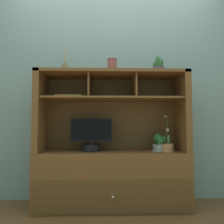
{
  "coord_description": "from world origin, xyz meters",
  "views": [
    {
      "loc": [
        -0.07,
        -2.42,
        0.82
      ],
      "look_at": [
        0.0,
        0.0,
        0.96
      ],
      "focal_mm": 37.69,
      "sensor_mm": 36.0,
      "label": 1
    }
  ],
  "objects_px": {
    "tv_monitor": "(91,137)",
    "media_console": "(112,163)",
    "potted_fern": "(159,143)",
    "magazine_stack_left": "(70,97)",
    "ceramic_vase": "(112,66)",
    "potted_orchid": "(167,147)",
    "diffuser_bottle": "(65,68)",
    "potted_succulent": "(159,66)"
  },
  "relations": [
    {
      "from": "media_console",
      "to": "diffuser_bottle",
      "type": "relative_size",
      "value": 6.29
    },
    {
      "from": "ceramic_vase",
      "to": "media_console",
      "type": "bearing_deg",
      "value": 90.0
    },
    {
      "from": "magazine_stack_left",
      "to": "diffuser_bottle",
      "type": "bearing_deg",
      "value": -148.33
    },
    {
      "from": "potted_orchid",
      "to": "diffuser_bottle",
      "type": "relative_size",
      "value": 1.53
    },
    {
      "from": "potted_succulent",
      "to": "ceramic_vase",
      "type": "relative_size",
      "value": 1.31
    },
    {
      "from": "potted_fern",
      "to": "ceramic_vase",
      "type": "xyz_separation_m",
      "value": [
        -0.49,
        -0.01,
        0.8
      ]
    },
    {
      "from": "media_console",
      "to": "diffuser_bottle",
      "type": "height_order",
      "value": "diffuser_bottle"
    },
    {
      "from": "magazine_stack_left",
      "to": "ceramic_vase",
      "type": "distance_m",
      "value": 0.55
    },
    {
      "from": "tv_monitor",
      "to": "potted_orchid",
      "type": "xyz_separation_m",
      "value": [
        0.77,
        -0.05,
        -0.1
      ]
    },
    {
      "from": "tv_monitor",
      "to": "potted_succulent",
      "type": "bearing_deg",
      "value": -0.1
    },
    {
      "from": "potted_orchid",
      "to": "tv_monitor",
      "type": "bearing_deg",
      "value": 176.27
    },
    {
      "from": "potted_fern",
      "to": "ceramic_vase",
      "type": "height_order",
      "value": "ceramic_vase"
    },
    {
      "from": "tv_monitor",
      "to": "magazine_stack_left",
      "type": "relative_size",
      "value": 1.27
    },
    {
      "from": "potted_fern",
      "to": "diffuser_bottle",
      "type": "height_order",
      "value": "diffuser_bottle"
    },
    {
      "from": "media_console",
      "to": "ceramic_vase",
      "type": "bearing_deg",
      "value": -90.0
    },
    {
      "from": "tv_monitor",
      "to": "diffuser_bottle",
      "type": "xyz_separation_m",
      "value": [
        -0.28,
        0.02,
        0.72
      ]
    },
    {
      "from": "media_console",
      "to": "diffuser_bottle",
      "type": "bearing_deg",
      "value": 177.69
    },
    {
      "from": "diffuser_bottle",
      "to": "potted_succulent",
      "type": "relative_size",
      "value": 1.27
    },
    {
      "from": "magazine_stack_left",
      "to": "media_console",
      "type": "bearing_deg",
      "value": -6.43
    },
    {
      "from": "tv_monitor",
      "to": "potted_orchid",
      "type": "distance_m",
      "value": 0.78
    },
    {
      "from": "media_console",
      "to": "potted_fern",
      "type": "xyz_separation_m",
      "value": [
        0.49,
        -0.02,
        0.21
      ]
    },
    {
      "from": "media_console",
      "to": "ceramic_vase",
      "type": "xyz_separation_m",
      "value": [
        0.0,
        -0.03,
        1.01
      ]
    },
    {
      "from": "potted_succulent",
      "to": "potted_fern",
      "type": "bearing_deg",
      "value": -109.37
    },
    {
      "from": "potted_fern",
      "to": "diffuser_bottle",
      "type": "relative_size",
      "value": 0.75
    },
    {
      "from": "potted_orchid",
      "to": "ceramic_vase",
      "type": "relative_size",
      "value": 2.55
    },
    {
      "from": "media_console",
      "to": "potted_fern",
      "type": "bearing_deg",
      "value": -1.86
    },
    {
      "from": "media_console",
      "to": "ceramic_vase",
      "type": "distance_m",
      "value": 1.01
    },
    {
      "from": "potted_orchid",
      "to": "potted_succulent",
      "type": "height_order",
      "value": "potted_succulent"
    },
    {
      "from": "media_console",
      "to": "tv_monitor",
      "type": "height_order",
      "value": "media_console"
    },
    {
      "from": "tv_monitor",
      "to": "media_console",
      "type": "bearing_deg",
      "value": -0.48
    },
    {
      "from": "media_console",
      "to": "magazine_stack_left",
      "type": "xyz_separation_m",
      "value": [
        -0.44,
        0.05,
        0.69
      ]
    },
    {
      "from": "diffuser_bottle",
      "to": "potted_succulent",
      "type": "xyz_separation_m",
      "value": [
        0.98,
        -0.02,
        0.03
      ]
    },
    {
      "from": "tv_monitor",
      "to": "ceramic_vase",
      "type": "relative_size",
      "value": 2.95
    },
    {
      "from": "tv_monitor",
      "to": "potted_fern",
      "type": "height_order",
      "value": "tv_monitor"
    },
    {
      "from": "potted_orchid",
      "to": "potted_fern",
      "type": "distance_m",
      "value": 0.09
    },
    {
      "from": "potted_orchid",
      "to": "ceramic_vase",
      "type": "distance_m",
      "value": 1.01
    },
    {
      "from": "media_console",
      "to": "ceramic_vase",
      "type": "relative_size",
      "value": 10.46
    },
    {
      "from": "tv_monitor",
      "to": "magazine_stack_left",
      "type": "bearing_deg",
      "value": 168.12
    },
    {
      "from": "potted_succulent",
      "to": "diffuser_bottle",
      "type": "bearing_deg",
      "value": 178.87
    },
    {
      "from": "magazine_stack_left",
      "to": "ceramic_vase",
      "type": "height_order",
      "value": "ceramic_vase"
    },
    {
      "from": "diffuser_bottle",
      "to": "potted_succulent",
      "type": "distance_m",
      "value": 0.99
    },
    {
      "from": "tv_monitor",
      "to": "potted_succulent",
      "type": "xyz_separation_m",
      "value": [
        0.71,
        -0.0,
        0.75
      ]
    }
  ]
}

